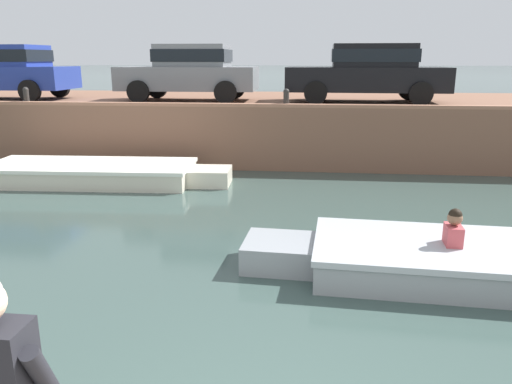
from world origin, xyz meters
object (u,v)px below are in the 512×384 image
mooring_bollard_west (26,95)px  mooring_bollard_mid (286,97)px  boat_moored_west_cream (100,173)px  motorboat_passing (492,263)px  car_centre_black (368,71)px  car_leftmost_blue (6,70)px  car_left_inner_grey (190,70)px

mooring_bollard_west → mooring_bollard_mid: size_ratio=1.00×
mooring_bollard_mid → boat_moored_west_cream: bearing=-156.0°
motorboat_passing → car_centre_black: (-0.80, 7.92, 2.23)m
boat_moored_west_cream → mooring_bollard_mid: size_ratio=12.61×
car_leftmost_blue → car_left_inner_grey: (5.50, 0.00, -0.00)m
car_left_inner_grey → mooring_bollard_mid: bearing=-29.4°
car_centre_black → mooring_bollard_west: 9.13m
car_leftmost_blue → car_left_inner_grey: size_ratio=1.02×
boat_moored_west_cream → motorboat_passing: size_ratio=0.91×
car_centre_black → mooring_bollard_mid: car_centre_black is taller
motorboat_passing → car_leftmost_blue: (-11.23, 7.92, 2.23)m
motorboat_passing → car_leftmost_blue: bearing=144.8°
motorboat_passing → mooring_bollard_west: mooring_bollard_west is taller
boat_moored_west_cream → car_centre_black: (6.32, 3.42, 2.23)m
car_leftmost_blue → car_centre_black: same height
car_leftmost_blue → mooring_bollard_mid: bearing=-10.7°
car_left_inner_grey → mooring_bollard_west: bearing=-158.9°
boat_moored_west_cream → car_centre_black: size_ratio=1.30×
boat_moored_west_cream → car_left_inner_grey: size_ratio=1.46×
car_left_inner_grey → car_centre_black: same height
motorboat_passing → mooring_bollard_mid: (-2.95, 6.36, 1.62)m
boat_moored_west_cream → car_centre_black: car_centre_black is taller
motorboat_passing → car_leftmost_blue: car_leftmost_blue is taller
car_leftmost_blue → mooring_bollard_west: car_leftmost_blue is taller
motorboat_passing → mooring_bollard_mid: size_ratio=13.83×
car_leftmost_blue → mooring_bollard_mid: size_ratio=8.83×
boat_moored_west_cream → mooring_bollard_west: size_ratio=12.61×
car_centre_black → boat_moored_west_cream: bearing=-151.6°
car_centre_black → mooring_bollard_mid: (-2.15, -1.56, -0.61)m
mooring_bollard_west → car_left_inner_grey: bearing=21.1°
car_left_inner_grey → mooring_bollard_west: (-4.05, -1.56, -0.61)m
boat_moored_west_cream → motorboat_passing: motorboat_passing is taller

